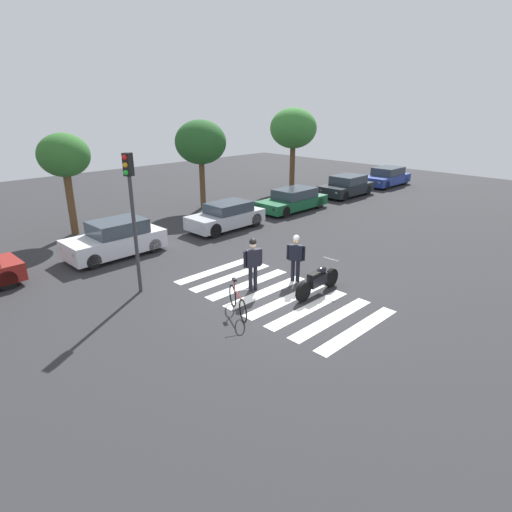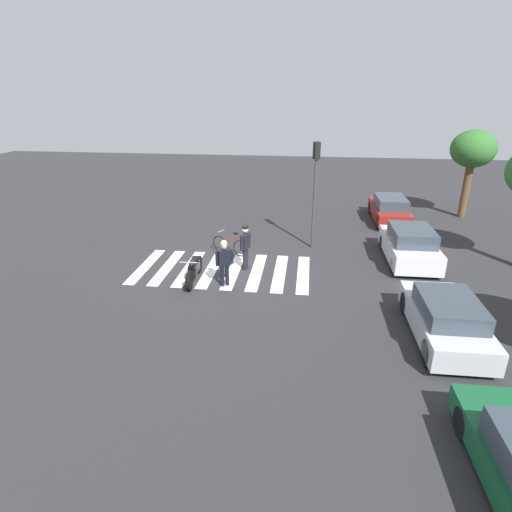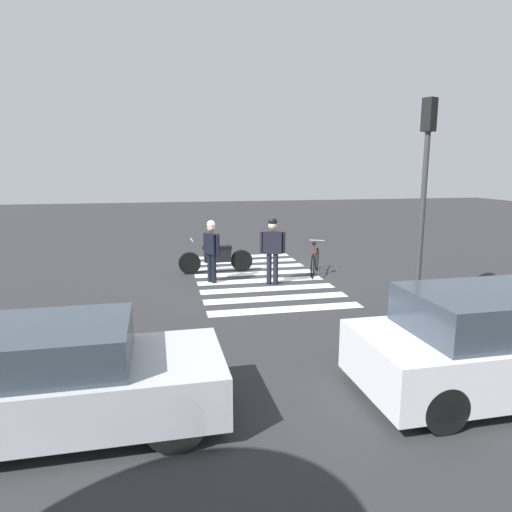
{
  "view_description": "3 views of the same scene",
  "coord_description": "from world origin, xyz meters",
  "px_view_note": "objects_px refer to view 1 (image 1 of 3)",
  "views": [
    {
      "loc": [
        -9.48,
        -8.68,
        6.05
      ],
      "look_at": [
        0.06,
        1.03,
        1.12
      ],
      "focal_mm": 29.92,
      "sensor_mm": 36.0,
      "label": 1
    },
    {
      "loc": [
        15.0,
        3.21,
        6.68
      ],
      "look_at": [
        0.51,
        1.38,
        0.86
      ],
      "focal_mm": 29.79,
      "sensor_mm": 36.0,
      "label": 2
    },
    {
      "loc": [
        2.67,
        12.64,
        3.15
      ],
      "look_at": [
        0.33,
        1.4,
        0.9
      ],
      "focal_mm": 32.0,
      "sensor_mm": 36.0,
      "label": 3
    }
  ],
  "objects_px": {
    "car_white_van": "(116,239)",
    "traffic_light_pole": "(132,203)",
    "car_silver_sedan": "(226,216)",
    "leaning_bicycle": "(238,302)",
    "car_blue_hatchback": "(387,177)",
    "car_black_suv": "(347,186)",
    "officer_by_motorcycle": "(296,255)",
    "officer_on_foot": "(253,260)",
    "police_motorcycle": "(318,281)",
    "car_green_compact": "(293,200)"
  },
  "relations": [
    {
      "from": "car_green_compact",
      "to": "traffic_light_pole",
      "type": "bearing_deg",
      "value": -162.36
    },
    {
      "from": "officer_on_foot",
      "to": "traffic_light_pole",
      "type": "height_order",
      "value": "traffic_light_pole"
    },
    {
      "from": "police_motorcycle",
      "to": "leaning_bicycle",
      "type": "height_order",
      "value": "police_motorcycle"
    },
    {
      "from": "car_white_van",
      "to": "leaning_bicycle",
      "type": "bearing_deg",
      "value": -89.37
    },
    {
      "from": "car_blue_hatchback",
      "to": "traffic_light_pole",
      "type": "relative_size",
      "value": 0.94
    },
    {
      "from": "officer_by_motorcycle",
      "to": "traffic_light_pole",
      "type": "bearing_deg",
      "value": 144.9
    },
    {
      "from": "car_green_compact",
      "to": "car_blue_hatchback",
      "type": "relative_size",
      "value": 1.06
    },
    {
      "from": "car_white_van",
      "to": "traffic_light_pole",
      "type": "xyz_separation_m",
      "value": [
        -1.2,
        -3.93,
        2.37
      ]
    },
    {
      "from": "police_motorcycle",
      "to": "officer_by_motorcycle",
      "type": "distance_m",
      "value": 1.34
    },
    {
      "from": "police_motorcycle",
      "to": "car_green_compact",
      "type": "relative_size",
      "value": 0.49
    },
    {
      "from": "officer_on_foot",
      "to": "car_white_van",
      "type": "distance_m",
      "value": 6.72
    },
    {
      "from": "officer_on_foot",
      "to": "car_green_compact",
      "type": "height_order",
      "value": "officer_on_foot"
    },
    {
      "from": "officer_by_motorcycle",
      "to": "traffic_light_pole",
      "type": "distance_m",
      "value": 5.77
    },
    {
      "from": "car_silver_sedan",
      "to": "car_white_van",
      "type": "bearing_deg",
      "value": 177.99
    },
    {
      "from": "car_green_compact",
      "to": "car_black_suv",
      "type": "relative_size",
      "value": 1.11
    },
    {
      "from": "officer_on_foot",
      "to": "car_blue_hatchback",
      "type": "xyz_separation_m",
      "value": [
        20.68,
        6.68,
        -0.42
      ]
    },
    {
      "from": "officer_on_foot",
      "to": "officer_by_motorcycle",
      "type": "distance_m",
      "value": 1.68
    },
    {
      "from": "traffic_light_pole",
      "to": "car_silver_sedan",
      "type": "bearing_deg",
      "value": 27.78
    },
    {
      "from": "police_motorcycle",
      "to": "officer_on_foot",
      "type": "xyz_separation_m",
      "value": [
        -1.33,
        1.72,
        0.61
      ]
    },
    {
      "from": "car_black_suv",
      "to": "traffic_light_pole",
      "type": "height_order",
      "value": "traffic_light_pole"
    },
    {
      "from": "police_motorcycle",
      "to": "car_white_van",
      "type": "xyz_separation_m",
      "value": [
        -2.94,
        8.23,
        0.23
      ]
    },
    {
      "from": "car_silver_sedan",
      "to": "car_black_suv",
      "type": "height_order",
      "value": "car_black_suv"
    },
    {
      "from": "car_green_compact",
      "to": "car_silver_sedan",
      "type": "bearing_deg",
      "value": -177.62
    },
    {
      "from": "police_motorcycle",
      "to": "car_blue_hatchback",
      "type": "xyz_separation_m",
      "value": [
        19.34,
        8.4,
        0.19
      ]
    },
    {
      "from": "car_silver_sedan",
      "to": "car_green_compact",
      "type": "distance_m",
      "value": 5.35
    },
    {
      "from": "police_motorcycle",
      "to": "car_white_van",
      "type": "bearing_deg",
      "value": 109.67
    },
    {
      "from": "car_blue_hatchback",
      "to": "traffic_light_pole",
      "type": "bearing_deg",
      "value": -170.09
    },
    {
      "from": "car_white_van",
      "to": "traffic_light_pole",
      "type": "bearing_deg",
      "value": -106.99
    },
    {
      "from": "car_green_compact",
      "to": "traffic_light_pole",
      "type": "xyz_separation_m",
      "value": [
        -12.42,
        -3.95,
        2.45
      ]
    },
    {
      "from": "car_silver_sedan",
      "to": "car_black_suv",
      "type": "distance_m",
      "value": 11.07
    },
    {
      "from": "officer_on_foot",
      "to": "officer_by_motorcycle",
      "type": "height_order",
      "value": "officer_on_foot"
    },
    {
      "from": "car_black_suv",
      "to": "officer_by_motorcycle",
      "type": "bearing_deg",
      "value": -152.41
    },
    {
      "from": "leaning_bicycle",
      "to": "car_silver_sedan",
      "type": "relative_size",
      "value": 0.41
    },
    {
      "from": "car_white_van",
      "to": "car_green_compact",
      "type": "height_order",
      "value": "car_white_van"
    },
    {
      "from": "police_motorcycle",
      "to": "leaning_bicycle",
      "type": "xyz_separation_m",
      "value": [
        -2.86,
        0.81,
        -0.08
      ]
    },
    {
      "from": "officer_on_foot",
      "to": "car_silver_sedan",
      "type": "distance_m",
      "value": 7.62
    },
    {
      "from": "officer_on_foot",
      "to": "traffic_light_pole",
      "type": "bearing_deg",
      "value": 137.46
    },
    {
      "from": "car_silver_sedan",
      "to": "car_blue_hatchback",
      "type": "xyz_separation_m",
      "value": [
        16.42,
        0.38,
        0.01
      ]
    },
    {
      "from": "officer_on_foot",
      "to": "traffic_light_pole",
      "type": "relative_size",
      "value": 0.4
    },
    {
      "from": "officer_by_motorcycle",
      "to": "traffic_light_pole",
      "type": "relative_size",
      "value": 0.38
    },
    {
      "from": "car_white_van",
      "to": "officer_by_motorcycle",
      "type": "bearing_deg",
      "value": -65.48
    },
    {
      "from": "leaning_bicycle",
      "to": "car_black_suv",
      "type": "xyz_separation_m",
      "value": [
        16.85,
        7.57,
        0.27
      ]
    },
    {
      "from": "car_silver_sedan",
      "to": "leaning_bicycle",
      "type": "bearing_deg",
      "value": -128.74
    },
    {
      "from": "leaning_bicycle",
      "to": "police_motorcycle",
      "type": "bearing_deg",
      "value": -15.84
    },
    {
      "from": "car_silver_sedan",
      "to": "car_black_suv",
      "type": "relative_size",
      "value": 0.97
    },
    {
      "from": "leaning_bicycle",
      "to": "car_green_compact",
      "type": "distance_m",
      "value": 13.39
    },
    {
      "from": "police_motorcycle",
      "to": "traffic_light_pole",
      "type": "relative_size",
      "value": 0.49
    },
    {
      "from": "officer_on_foot",
      "to": "car_silver_sedan",
      "type": "xyz_separation_m",
      "value": [
        4.26,
        6.3,
        -0.43
      ]
    },
    {
      "from": "car_blue_hatchback",
      "to": "traffic_light_pole",
      "type": "distance_m",
      "value": 23.96
    },
    {
      "from": "car_blue_hatchback",
      "to": "officer_on_foot",
      "type": "bearing_deg",
      "value": -162.09
    }
  ]
}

